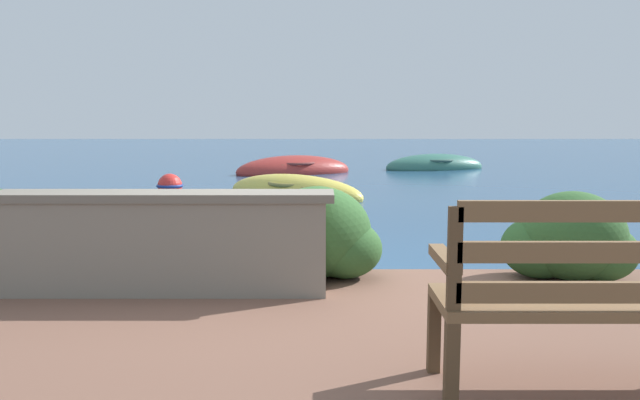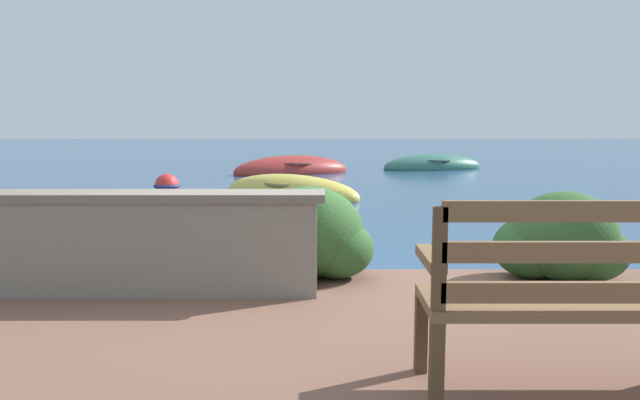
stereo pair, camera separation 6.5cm
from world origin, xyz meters
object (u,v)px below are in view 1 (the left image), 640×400
(rowboat_mid, at_px, (291,171))
(mooring_buoy, at_px, (167,186))
(park_bench, at_px, (603,292))
(rowboat_nearest, at_px, (291,193))
(rowboat_far, at_px, (432,167))

(rowboat_mid, xyz_separation_m, mooring_buoy, (-2.43, -3.88, 0.02))
(mooring_buoy, bearing_deg, park_bench, -66.50)
(park_bench, relative_size, rowboat_nearest, 0.49)
(park_bench, height_order, rowboat_far, park_bench)
(park_bench, xyz_separation_m, rowboat_far, (2.07, 15.51, -0.64))
(rowboat_nearest, bearing_deg, rowboat_far, 94.86)
(park_bench, bearing_deg, rowboat_far, 76.43)
(rowboat_nearest, relative_size, rowboat_mid, 0.89)
(rowboat_mid, bearing_deg, park_bench, 73.75)
(park_bench, height_order, rowboat_nearest, park_bench)
(park_bench, distance_m, rowboat_mid, 14.22)
(rowboat_mid, distance_m, mooring_buoy, 4.58)
(park_bench, bearing_deg, rowboat_nearest, 95.15)
(park_bench, xyz_separation_m, rowboat_nearest, (-1.80, 9.16, -0.64))
(park_bench, bearing_deg, rowboat_mid, 92.14)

